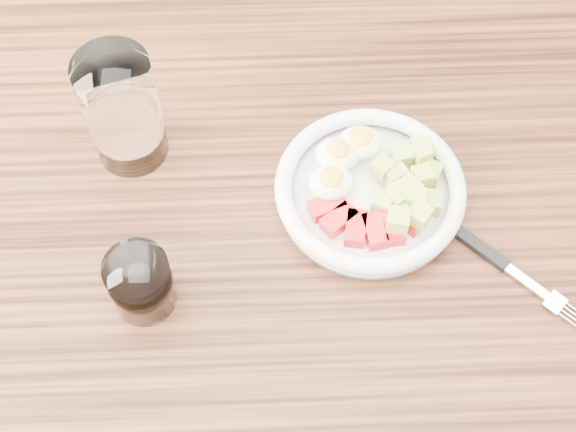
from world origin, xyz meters
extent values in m
plane|color=brown|center=(0.00, 0.00, 0.00)|extent=(4.00, 4.00, 0.00)
cube|color=#562F17|center=(0.00, 0.00, 0.75)|extent=(1.50, 0.90, 0.04)
cylinder|color=white|center=(0.08, 0.05, 0.78)|extent=(0.20, 0.20, 0.01)
torus|color=white|center=(0.08, 0.05, 0.79)|extent=(0.21, 0.21, 0.02)
cube|color=red|center=(0.03, 0.03, 0.79)|extent=(0.04, 0.03, 0.02)
cube|color=red|center=(0.04, 0.01, 0.79)|extent=(0.04, 0.04, 0.02)
cube|color=red|center=(0.06, 0.00, 0.79)|extent=(0.03, 0.04, 0.02)
cube|color=red|center=(0.08, -0.01, 0.79)|extent=(0.03, 0.04, 0.02)
cube|color=red|center=(0.10, 0.00, 0.79)|extent=(0.02, 0.04, 0.02)
cube|color=red|center=(0.12, 0.01, 0.79)|extent=(0.04, 0.04, 0.02)
cube|color=red|center=(0.13, 0.03, 0.79)|extent=(0.04, 0.04, 0.02)
ellipsoid|color=white|center=(0.05, 0.08, 0.80)|extent=(0.05, 0.04, 0.03)
ellipsoid|color=yellow|center=(0.05, 0.08, 0.81)|extent=(0.03, 0.03, 0.01)
ellipsoid|color=white|center=(0.07, 0.10, 0.80)|extent=(0.05, 0.04, 0.03)
ellipsoid|color=yellow|center=(0.07, 0.10, 0.81)|extent=(0.03, 0.03, 0.01)
ellipsoid|color=white|center=(0.04, 0.05, 0.80)|extent=(0.05, 0.04, 0.03)
ellipsoid|color=yellow|center=(0.04, 0.05, 0.81)|extent=(0.03, 0.03, 0.01)
cube|color=#C0CE4F|center=(0.10, 0.00, 0.81)|extent=(0.03, 0.03, 0.02)
cube|color=#C0CE4F|center=(0.10, 0.06, 0.80)|extent=(0.02, 0.02, 0.02)
cube|color=#C0CE4F|center=(0.11, 0.00, 0.81)|extent=(0.02, 0.02, 0.02)
cube|color=#C0CE4F|center=(0.12, 0.01, 0.79)|extent=(0.03, 0.03, 0.02)
cube|color=#C0CE4F|center=(0.12, 0.03, 0.81)|extent=(0.03, 0.03, 0.02)
cube|color=#C0CE4F|center=(0.11, 0.06, 0.80)|extent=(0.03, 0.03, 0.02)
cube|color=#C0CE4F|center=(0.15, 0.06, 0.79)|extent=(0.03, 0.03, 0.02)
cube|color=#C0CE4F|center=(0.14, 0.05, 0.81)|extent=(0.03, 0.03, 0.02)
cube|color=#C0CE4F|center=(0.12, 0.08, 0.80)|extent=(0.02, 0.02, 0.02)
cube|color=#C0CE4F|center=(0.14, 0.08, 0.81)|extent=(0.02, 0.02, 0.02)
cube|color=#C0CE4F|center=(0.14, 0.02, 0.79)|extent=(0.02, 0.02, 0.02)
cube|color=#C0CE4F|center=(0.11, 0.03, 0.80)|extent=(0.03, 0.03, 0.02)
cube|color=#C0CE4F|center=(0.09, 0.03, 0.79)|extent=(0.03, 0.03, 0.02)
cube|color=#C0CE4F|center=(0.09, 0.06, 0.80)|extent=(0.03, 0.03, 0.02)
cube|color=#C0CE4F|center=(0.13, 0.00, 0.81)|extent=(0.03, 0.03, 0.02)
cube|color=#C0CE4F|center=(0.14, 0.09, 0.80)|extent=(0.02, 0.02, 0.02)
cube|color=#C0CE4F|center=(0.12, 0.02, 0.81)|extent=(0.02, 0.02, 0.02)
cube|color=black|center=(0.18, -0.01, 0.77)|extent=(0.08, 0.08, 0.01)
cube|color=silver|center=(0.24, -0.07, 0.77)|extent=(0.05, 0.05, 0.00)
cube|color=silver|center=(0.26, -0.09, 0.77)|extent=(0.03, 0.03, 0.00)
cylinder|color=silver|center=(0.27, -0.11, 0.77)|extent=(0.03, 0.03, 0.00)
cylinder|color=silver|center=(0.28, -0.11, 0.77)|extent=(0.03, 0.03, 0.00)
cylinder|color=white|center=(-0.18, 0.12, 0.84)|extent=(0.08, 0.08, 0.14)
cylinder|color=white|center=(-0.16, -0.06, 0.81)|extent=(0.06, 0.06, 0.07)
cylinder|color=black|center=(-0.16, -0.06, 0.81)|extent=(0.06, 0.06, 0.06)
camera|label=1|loc=(-0.03, -0.40, 1.53)|focal=50.00mm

